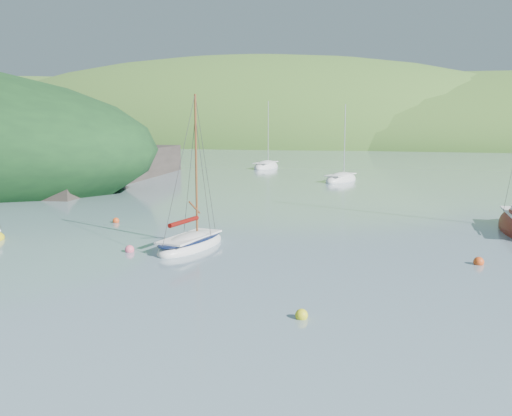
% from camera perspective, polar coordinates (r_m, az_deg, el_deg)
% --- Properties ---
extents(ground, '(700.00, 700.00, 0.00)m').
position_cam_1_polar(ground, '(24.47, -4.93, -7.21)').
color(ground, slate).
rests_on(ground, ground).
extents(shoreline_hills, '(690.00, 135.00, 56.00)m').
position_cam_1_polar(shoreline_hills, '(195.02, 13.29, 6.34)').
color(shoreline_hills, '#3C6024').
rests_on(shoreline_hills, ground).
extents(daysailer_white, '(2.60, 5.84, 8.72)m').
position_cam_1_polar(daysailer_white, '(30.78, -6.53, -3.56)').
color(daysailer_white, silver).
rests_on(daysailer_white, ground).
extents(distant_sloop_a, '(3.81, 7.01, 9.49)m').
position_cam_1_polar(distant_sloop_a, '(65.95, 8.49, 2.81)').
color(distant_sloop_a, silver).
rests_on(distant_sloop_a, ground).
extents(distant_sloop_c, '(2.84, 7.53, 10.65)m').
position_cam_1_polar(distant_sloop_c, '(84.05, 1.02, 4.12)').
color(distant_sloop_c, silver).
rests_on(distant_sloop_c, ground).
extents(mooring_buoys, '(22.99, 14.80, 0.49)m').
position_cam_1_polar(mooring_buoys, '(28.56, -0.71, -4.64)').
color(mooring_buoys, yellow).
rests_on(mooring_buoys, ground).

